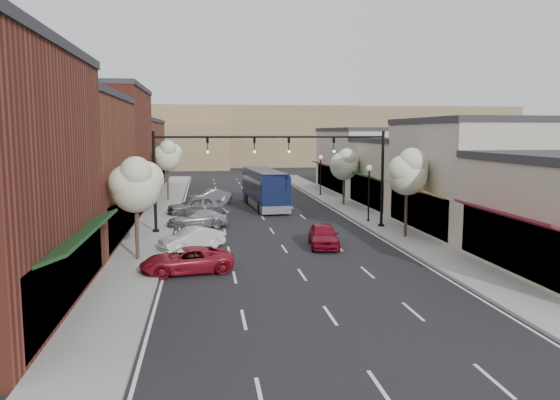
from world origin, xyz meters
name	(u,v)px	position (x,y,z in m)	size (l,w,h in m)	color
ground	(289,256)	(0.00, 0.00, 0.00)	(160.00, 160.00, 0.00)	black
sidewalk_left	(162,211)	(-8.40, 18.50, 0.07)	(2.80, 73.00, 0.15)	gray
sidewalk_right	(349,207)	(8.40, 18.50, 0.07)	(2.80, 73.00, 0.15)	gray
curb_left	(178,211)	(-7.00, 18.50, 0.07)	(0.25, 73.00, 0.17)	gray
curb_right	(334,208)	(7.00, 18.50, 0.07)	(0.25, 73.00, 0.17)	gray
bldg_left_midnear	(49,169)	(-14.23, 6.00, 4.66)	(10.14, 14.10, 9.40)	brown
bldg_left_midfar	(93,150)	(-14.24, 20.00, 5.40)	(10.14, 14.10, 10.90)	maroon
bldg_left_far	(121,156)	(-14.22, 36.00, 4.16)	(10.14, 18.10, 8.40)	brown
bldg_right_midnear	(471,176)	(13.72, 6.00, 3.91)	(9.14, 12.10, 7.90)	beige
bldg_right_midfar	(407,173)	(13.70, 18.00, 3.17)	(9.14, 12.10, 6.40)	#B8A892
bldg_right_far	(363,160)	(13.71, 32.00, 3.66)	(9.14, 16.10, 7.40)	beige
hill_far	(225,136)	(0.00, 90.00, 6.00)	(120.00, 30.00, 12.00)	#7A6647
hill_near	(95,147)	(-25.00, 78.00, 4.00)	(50.00, 20.00, 8.00)	#7A6647
signal_mast_right	(350,165)	(5.62, 8.00, 4.62)	(8.22, 0.46, 7.00)	black
signal_mast_left	(190,166)	(-5.62, 8.00, 4.62)	(8.22, 0.46, 7.00)	black
tree_right_near	(408,171)	(8.35, 3.94, 4.45)	(2.85, 2.65, 5.95)	#47382B
tree_right_far	(345,164)	(8.35, 19.94, 3.99)	(2.85, 2.65, 5.43)	#47382B
tree_left_near	(136,184)	(-8.25, -0.06, 4.22)	(2.85, 2.65, 5.69)	#47382B
tree_left_far	(168,155)	(-8.25, 25.94, 4.60)	(2.85, 2.65, 6.13)	#47382B
lamp_post_near	(369,184)	(7.80, 10.50, 3.01)	(0.44, 0.44, 4.44)	black
lamp_post_far	(321,168)	(7.80, 28.00, 3.01)	(0.44, 0.44, 4.44)	black
coach_bus	(264,188)	(0.80, 20.10, 1.80)	(3.30, 11.44, 3.45)	#0D1637
red_hatchback	(323,235)	(2.44, 2.26, 0.72)	(1.69, 4.20, 1.43)	maroon
parked_car_a	(187,260)	(-5.60, -2.84, 0.64)	(2.11, 4.57, 1.27)	maroon
parked_car_b	(192,239)	(-5.45, 2.59, 0.65)	(1.38, 3.94, 1.30)	silver
parked_car_c	(198,219)	(-5.19, 10.12, 0.64)	(1.80, 4.42, 1.28)	gray
parked_car_d	(196,205)	(-5.40, 16.23, 0.81)	(1.91, 4.75, 1.62)	slate
parked_car_e	(209,197)	(-4.20, 23.00, 0.70)	(1.49, 4.27, 1.41)	gray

